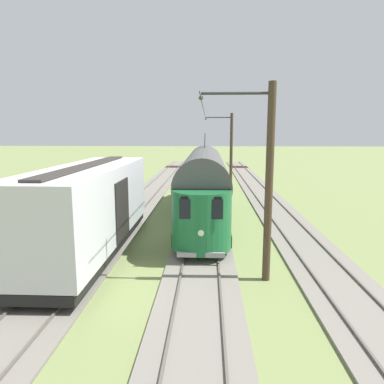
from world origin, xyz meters
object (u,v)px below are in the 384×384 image
object	(u,v)px
catenary_pole_foreground	(231,150)
catenary_pole_mid_near	(267,181)
vintage_streetcar	(204,182)
spare_tie_stack	(72,220)
boxcar_adjacent	(89,207)

from	to	relation	value
catenary_pole_foreground	catenary_pole_mid_near	distance (m)	21.62
catenary_pole_mid_near	vintage_streetcar	bearing A→B (deg)	-76.29
vintage_streetcar	catenary_pole_mid_near	xyz separation A→B (m)	(-2.36, 9.68, 1.44)
vintage_streetcar	spare_tie_stack	size ratio (longest dim) A/B	7.23
catenary_pole_foreground	spare_tie_stack	size ratio (longest dim) A/B	2.96
vintage_streetcar	catenary_pole_mid_near	distance (m)	10.07
catenary_pole_foreground	spare_tie_stack	world-z (taller)	catenary_pole_foreground
catenary_pole_foreground	boxcar_adjacent	bearing A→B (deg)	69.23
spare_tie_stack	catenary_pole_mid_near	bearing A→B (deg)	143.34
vintage_streetcar	catenary_pole_mid_near	size ratio (longest dim) A/B	2.44
vintage_streetcar	spare_tie_stack	bearing A→B (deg)	16.07
boxcar_adjacent	catenary_pole_foreground	world-z (taller)	catenary_pole_foreground
catenary_pole_mid_near	spare_tie_stack	size ratio (longest dim) A/B	2.96
boxcar_adjacent	vintage_streetcar	bearing A→B (deg)	-124.11
spare_tie_stack	catenary_pole_foreground	bearing A→B (deg)	-125.36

